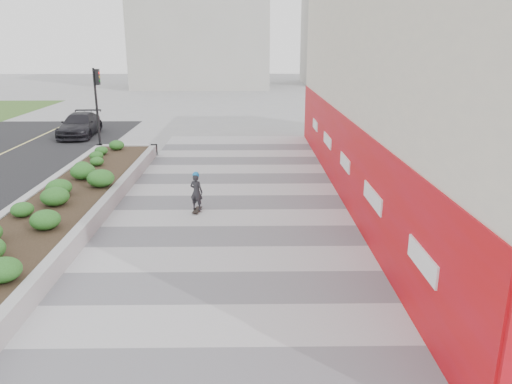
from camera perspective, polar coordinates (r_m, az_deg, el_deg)
The scene contains 9 objects.
ground at distance 10.36m, azimuth -4.27°, elevation -15.48°, with size 160.00×160.00×0.00m, color gray.
walkway at distance 12.98m, azimuth -3.51°, elevation -8.35°, with size 8.00×36.00×0.01m, color #A8A8AD.
building at distance 18.88m, azimuth 19.25°, elevation 11.26°, with size 6.04×24.08×8.00m.
planter at distance 17.63m, azimuth -21.09°, elevation -1.12°, with size 3.00×18.00×0.90m.
traffic_signal_near at distance 27.52m, azimuth -17.69°, elevation 10.36°, with size 0.33×0.28×4.20m.
distant_bldg_north_l at distance 64.13m, azimuth -6.27°, elevation 20.84°, with size 16.00×12.00×20.00m, color #ADAAA3.
manhole_cover at distance 12.97m, azimuth -1.28°, elevation -8.35°, with size 0.44×0.44×0.01m, color #595654.
skateboarder at distance 16.75m, azimuth -6.83°, elevation 0.05°, with size 0.54×0.74×1.40m.
car_dark at distance 32.06m, azimuth -19.48°, elevation 7.25°, with size 1.90×4.67×1.35m, color black.
Camera 1 is at (0.62, -8.73, 5.55)m, focal length 35.00 mm.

